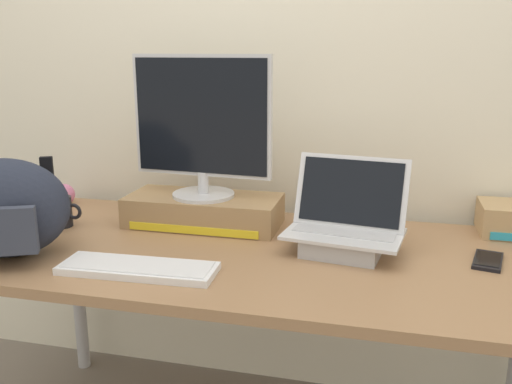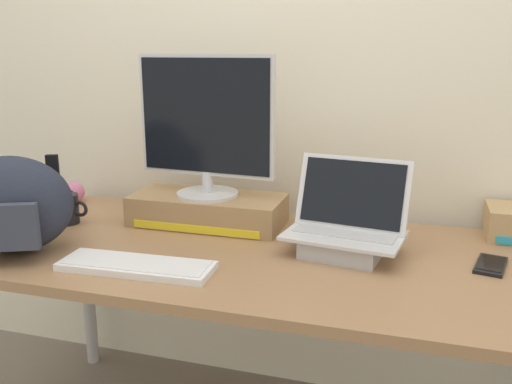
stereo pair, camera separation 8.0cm
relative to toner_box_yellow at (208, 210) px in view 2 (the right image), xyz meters
The scene contains 10 objects.
back_wall 0.65m from the toner_box_yellow, 53.20° to the left, with size 7.00×0.10×2.60m, color silver.
desk 0.33m from the toner_box_yellow, 40.36° to the right, with size 1.81×0.82×0.73m.
toner_box_yellow is the anchor object (origin of this frame).
desktop_monitor 0.29m from the toner_box_yellow, 95.20° to the right, with size 0.48×0.21×0.47m.
open_laptop 0.51m from the toner_box_yellow, 16.23° to the right, with size 0.37×0.27×0.27m.
external_keyboard 0.44m from the toner_box_yellow, 94.80° to the right, with size 0.43×0.15×0.02m.
messenger_backpack 0.62m from the toner_box_yellow, 137.12° to the right, with size 0.42×0.35×0.29m.
coffee_mug 0.49m from the toner_box_yellow, 164.12° to the right, with size 0.13×0.09×0.10m.
cell_phone 0.91m from the toner_box_yellow, ahead, with size 0.11×0.16×0.01m.
plush_toy 0.62m from the toner_box_yellow, 169.79° to the left, with size 0.08×0.08×0.08m.
Camera 2 is at (0.45, -1.49, 1.31)m, focal length 38.54 mm.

